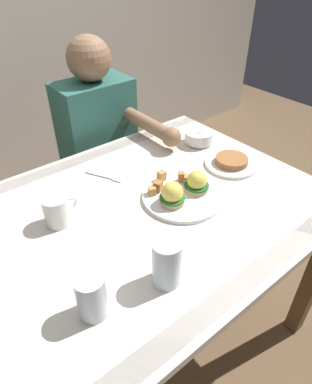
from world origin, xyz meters
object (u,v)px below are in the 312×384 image
dining_table (144,232)px  diner_person (102,144)px  eggs_benedict_plate (182,192)px  coffee_mug (57,210)px  side_plate (231,163)px  water_glass_far (92,298)px  fruit_bowl (199,137)px  fork (106,177)px  water_glass_near (167,264)px

dining_table → diner_person: size_ratio=1.05×
eggs_benedict_plate → diner_person: bearing=83.5°
diner_person → eggs_benedict_plate: bearing=-96.5°
coffee_mug → side_plate: size_ratio=0.56×
water_glass_far → diner_person: 1.00m
eggs_benedict_plate → fruit_bowl: size_ratio=2.25×
fruit_bowl → water_glass_far: water_glass_far is taller
water_glass_far → fork: bearing=54.9°
water_glass_near → diner_person: diner_person is taller
fruit_bowl → side_plate: (-0.03, -0.21, -0.02)m
dining_table → eggs_benedict_plate: eggs_benedict_plate is taller
water_glass_near → water_glass_far: size_ratio=1.13×
dining_table → coffee_mug: coffee_mug is taller
water_glass_near → diner_person: (0.34, 0.87, -0.15)m
eggs_benedict_plate → water_glass_near: water_glass_near is taller
fruit_bowl → diner_person: 0.48m
fork → fruit_bowl: bearing=-3.5°
dining_table → fruit_bowl: fruit_bowl is taller
diner_person → fork: bearing=-118.7°
fork → water_glass_far: (-0.32, -0.46, 0.05)m
water_glass_far → side_plate: bearing=16.8°
side_plate → diner_person: (-0.22, 0.61, -0.10)m
coffee_mug → fork: coffee_mug is taller
dining_table → water_glass_near: size_ratio=8.98×
diner_person → water_glass_near: bearing=-111.2°
water_glass_near → fork: bearing=75.0°
dining_table → eggs_benedict_plate: (0.13, -0.04, 0.13)m
eggs_benedict_plate → diner_person: size_ratio=0.24×
eggs_benedict_plate → fruit_bowl: eggs_benedict_plate is taller
fork → coffee_mug: bearing=-153.8°
coffee_mug → diner_person: bearing=47.8°
fork → water_glass_far: 0.57m
fork → water_glass_far: size_ratio=1.23×
fruit_bowl → water_glass_far: size_ratio=1.01×
water_glass_far → dining_table: bearing=35.8°
eggs_benedict_plate → diner_person: 0.66m
fruit_bowl → side_plate: bearing=-98.4°
coffee_mug → diner_person: size_ratio=0.10×
side_plate → water_glass_far: bearing=-163.2°
side_plate → fork: bearing=150.6°
fruit_bowl → fork: (-0.45, 0.03, -0.03)m
coffee_mug → side_plate: bearing=-10.0°
fruit_bowl → fork: 0.45m
eggs_benedict_plate → fork: bearing=115.7°
eggs_benedict_plate → coffee_mug: bearing=158.0°
coffee_mug → diner_person: 0.68m
eggs_benedict_plate → side_plate: 0.29m
coffee_mug → fork: 0.28m
water_glass_far → side_plate: (0.74, 0.22, -0.04)m
fruit_bowl → side_plate: fruit_bowl is taller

